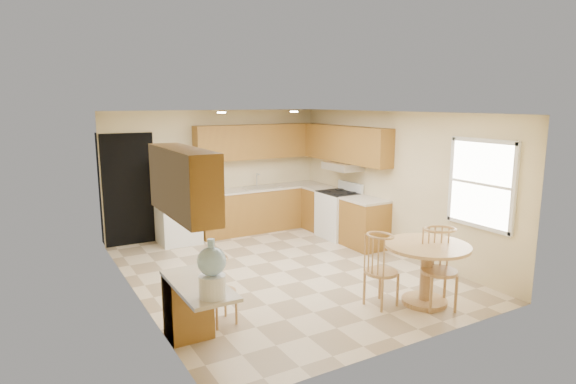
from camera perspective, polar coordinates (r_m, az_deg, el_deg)
floor at (r=7.77m, az=-0.53°, el=-9.39°), size 5.50×5.50×0.00m
ceiling at (r=7.30m, az=-0.56°, el=9.38°), size 4.50×5.50×0.02m
wall_back at (r=9.89m, az=-8.41°, el=2.33°), size 4.50×0.02×2.50m
wall_front at (r=5.28m, az=14.36°, el=-5.21°), size 4.50×0.02×2.50m
wall_left at (r=6.65m, az=-17.70°, el=-2.13°), size 0.02×5.50×2.50m
wall_right at (r=8.74m, az=12.40°, el=1.11°), size 0.02×5.50×2.50m
doorway at (r=9.41m, az=-18.29°, el=0.25°), size 0.90×0.02×2.10m
base_cab_back at (r=10.12m, az=-3.05°, el=-2.07°), size 2.75×0.60×0.87m
counter_back at (r=10.03m, az=-3.08°, el=0.46°), size 2.75×0.63×0.04m
base_cab_right_a at (r=10.15m, az=3.90°, el=-2.04°), size 0.60×0.59×0.87m
counter_right_a at (r=10.06m, az=3.93°, el=0.48°), size 0.63×0.59×0.04m
base_cab_right_b at (r=9.02m, az=9.07°, el=-3.79°), size 0.60×0.80×0.87m
counter_right_b at (r=8.91m, az=9.15°, el=-0.95°), size 0.63×0.80×0.04m
upper_cab_back at (r=10.03m, az=-3.48°, el=5.99°), size 2.75×0.33×0.70m
upper_cab_right at (r=9.49m, az=6.87°, el=5.67°), size 0.33×2.42×0.70m
upper_cab_left at (r=5.05m, az=-12.30°, el=1.15°), size 0.33×1.40×0.70m
sink at (r=10.02m, az=-3.20°, el=0.57°), size 0.78×0.44×0.01m
range_hood at (r=9.46m, az=6.51°, el=3.04°), size 0.50×0.76×0.14m
desk_pedestal at (r=5.76m, az=-11.76°, el=-13.14°), size 0.48×0.42×0.72m
desk_top at (r=5.28m, az=-10.59°, el=-10.78°), size 0.50×1.20×0.04m
window at (r=7.45m, az=21.95°, el=0.90°), size 0.06×1.12×1.30m
can_light_a at (r=8.16m, az=-7.88°, el=9.31°), size 0.14×0.14×0.02m
can_light_b at (r=8.79m, az=0.72°, el=9.50°), size 0.14×0.14×0.02m
refrigerator at (r=9.32m, az=-12.98°, el=-0.90°), size 0.74×0.72×1.68m
stove at (r=9.59m, az=6.03°, el=-2.62°), size 0.65×0.76×1.09m
dining_table at (r=6.68m, az=16.07°, el=-8.31°), size 1.11×1.11×0.82m
chair_table_a at (r=6.41m, az=11.61°, el=-8.44°), size 0.43×0.55×0.97m
chair_table_b at (r=6.51m, az=18.22°, el=-8.02°), size 0.46×0.52×1.05m
chair_desk at (r=5.88m, az=-7.70°, el=-10.90°), size 0.37×0.48×0.84m
water_crock at (r=4.81m, az=-9.01°, el=-9.24°), size 0.29×0.29×0.59m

